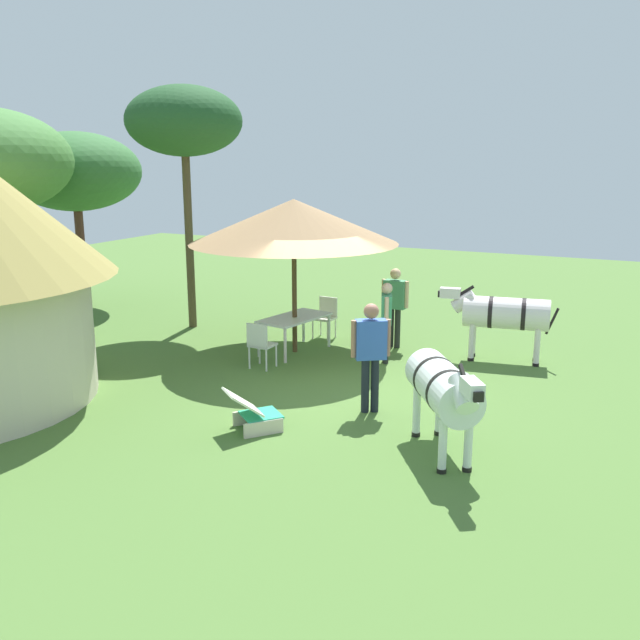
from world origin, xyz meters
name	(u,v)px	position (x,y,z in m)	size (l,w,h in m)	color
ground_plane	(336,384)	(0.00, 0.00, 0.00)	(36.00, 36.00, 0.00)	#4C7132
shade_umbrella	(294,221)	(1.53, 1.62, 2.69)	(4.19, 4.19, 3.13)	#4F3A21
patio_dining_table	(295,321)	(1.53, 1.62, 0.66)	(1.71, 1.10, 0.74)	silver
patio_chair_east_end	(326,315)	(2.85, 1.53, 0.52)	(0.45, 0.47, 0.90)	white
patio_chair_near_lawn	(260,342)	(0.20, 1.67, 0.52)	(0.44, 0.45, 0.90)	silver
guest_beside_umbrella	(395,300)	(2.75, -0.11, 1.02)	(0.24, 0.60, 1.69)	black
guest_behind_table	(386,315)	(1.63, -0.34, 0.96)	(0.54, 0.34, 1.59)	black
standing_watcher	(371,348)	(-1.00, -1.05, 1.06)	(0.45, 0.54, 1.76)	black
striped_lounge_chair	(254,413)	(-2.45, 0.23, 0.26)	(0.95, 0.91, 0.65)	#29A179
zebra_nearest_camera	(444,389)	(-2.08, -2.53, 0.94)	(1.96, 1.48, 1.48)	silver
zebra_by_umbrella	(503,314)	(2.72, -2.36, 0.95)	(0.85, 2.30, 1.49)	silver
acacia_tree_behind_hut	(184,122)	(2.37, 4.80, 4.67)	(2.59, 2.59, 5.49)	#4B4029
acacia_tree_far_lawn	(75,172)	(3.16, 8.91, 3.53)	(3.41, 3.41, 4.57)	#56302B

